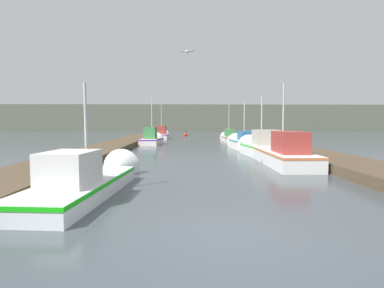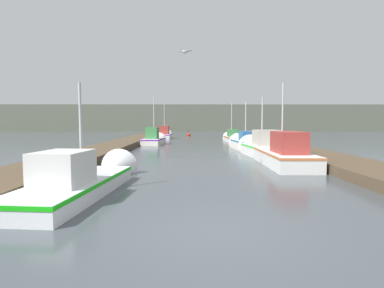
% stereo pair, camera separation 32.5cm
% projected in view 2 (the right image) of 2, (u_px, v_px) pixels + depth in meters
% --- Properties ---
extents(ground_plane, '(200.00, 200.00, 0.00)m').
position_uv_depth(ground_plane, '(219.00, 235.00, 5.47)').
color(ground_plane, '#3D4449').
extents(dock_left, '(2.69, 40.00, 0.40)m').
position_uv_depth(dock_left, '(110.00, 148.00, 21.36)').
color(dock_left, '#4C3D2B').
rests_on(dock_left, ground_plane).
extents(dock_right, '(2.69, 40.00, 0.40)m').
position_uv_depth(dock_right, '(284.00, 148.00, 21.46)').
color(dock_right, '#4C3D2B').
rests_on(dock_right, ground_plane).
extents(distant_shore_ridge, '(120.00, 16.00, 5.81)m').
position_uv_depth(distant_shore_ridge, '(192.00, 118.00, 72.69)').
color(distant_shore_ridge, '#565B4C').
rests_on(distant_shore_ridge, ground_plane).
extents(fishing_boat_0, '(2.13, 6.42, 3.69)m').
position_uv_depth(fishing_boat_0, '(89.00, 178.00, 9.12)').
color(fishing_boat_0, silver).
rests_on(fishing_boat_0, ground_plane).
extents(fishing_boat_1, '(1.91, 6.37, 4.44)m').
position_uv_depth(fishing_boat_1, '(279.00, 153.00, 14.86)').
color(fishing_boat_1, silver).
rests_on(fishing_boat_1, ground_plane).
extents(fishing_boat_2, '(2.15, 4.74, 4.09)m').
position_uv_depth(fishing_boat_2, '(260.00, 147.00, 18.62)').
color(fishing_boat_2, silver).
rests_on(fishing_boat_2, ground_plane).
extents(fishing_boat_3, '(1.98, 4.75, 4.04)m').
position_uv_depth(fishing_boat_3, '(245.00, 143.00, 22.88)').
color(fishing_boat_3, silver).
rests_on(fishing_boat_3, ground_plane).
extents(fishing_boat_4, '(1.89, 4.57, 4.90)m').
position_uv_depth(fishing_boat_4, '(154.00, 139.00, 27.61)').
color(fishing_boat_4, silver).
rests_on(fishing_boat_4, ground_plane).
extents(fishing_boat_5, '(1.41, 4.73, 4.58)m').
position_uv_depth(fishing_boat_5, '(231.00, 137.00, 32.29)').
color(fishing_boat_5, silver).
rests_on(fishing_boat_5, ground_plane).
extents(fishing_boat_6, '(1.78, 4.94, 4.70)m').
position_uv_depth(fishing_boat_6, '(165.00, 135.00, 37.30)').
color(fishing_boat_6, silver).
rests_on(fishing_boat_6, ground_plane).
extents(mooring_piling_0, '(0.30, 0.30, 1.18)m').
position_uv_depth(mooring_piling_0, '(262.00, 141.00, 22.72)').
color(mooring_piling_0, '#473523').
rests_on(mooring_piling_0, ground_plane).
extents(mooring_piling_1, '(0.33, 0.33, 1.11)m').
position_uv_depth(mooring_piling_1, '(148.00, 136.00, 31.03)').
color(mooring_piling_1, '#473523').
rests_on(mooring_piling_1, ground_plane).
extents(mooring_piling_2, '(0.26, 0.26, 1.19)m').
position_uv_depth(mooring_piling_2, '(267.00, 142.00, 21.40)').
color(mooring_piling_2, '#473523').
rests_on(mooring_piling_2, ground_plane).
extents(mooring_piling_3, '(0.27, 0.27, 1.15)m').
position_uv_depth(mooring_piling_3, '(231.00, 133.00, 39.36)').
color(mooring_piling_3, '#473523').
rests_on(mooring_piling_3, ground_plane).
extents(channel_buoy, '(0.55, 0.55, 1.05)m').
position_uv_depth(channel_buoy, '(189.00, 135.00, 43.62)').
color(channel_buoy, red).
rests_on(channel_buoy, ground_plane).
extents(seagull_lead, '(0.56, 0.31, 0.12)m').
position_uv_depth(seagull_lead, '(185.00, 52.00, 11.90)').
color(seagull_lead, white).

